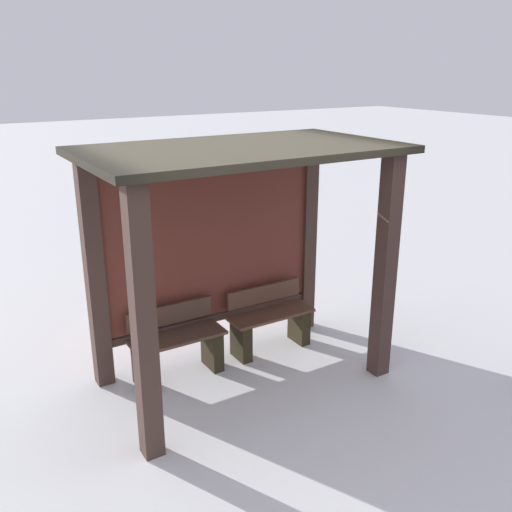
# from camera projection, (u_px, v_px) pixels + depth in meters

# --- Properties ---
(ground_plane) EXTENTS (60.00, 60.00, 0.00)m
(ground_plane) POSITION_uv_depth(u_px,v_px,m) (243.00, 376.00, 5.81)
(ground_plane) COLOR white
(bus_shelter) EXTENTS (2.88, 1.68, 2.37)m
(bus_shelter) POSITION_uv_depth(u_px,v_px,m) (230.00, 219.00, 5.47)
(bus_shelter) COLOR #412D25
(bus_shelter) RESTS_ON ground
(bench_left_inside) EXTENTS (0.97, 0.37, 0.75)m
(bench_left_inside) POSITION_uv_depth(u_px,v_px,m) (177.00, 347.00, 5.73)
(bench_left_inside) COLOR #4D3529
(bench_left_inside) RESTS_ON ground
(bench_center_inside) EXTENTS (0.97, 0.34, 0.73)m
(bench_center_inside) POSITION_uv_depth(u_px,v_px,m) (270.00, 322.00, 6.29)
(bench_center_inside) COLOR brown
(bench_center_inside) RESTS_ON ground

